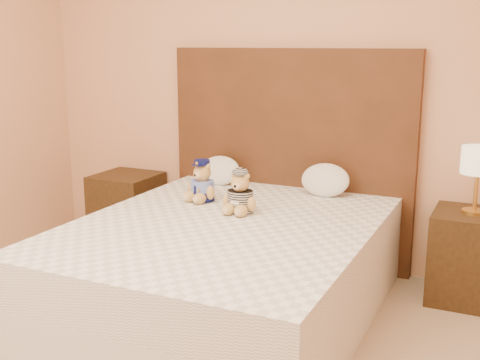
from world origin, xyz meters
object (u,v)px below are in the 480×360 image
at_px(lamp, 478,164).
at_px(teddy_prisoner, 240,192).
at_px(teddy_police, 202,181).
at_px(bed, 225,269).
at_px(nightstand_left, 127,209).
at_px(pillow_right, 325,178).
at_px(nightstand_right, 470,257).
at_px(pillow_left, 220,169).

xyz_separation_m(lamp, teddy_prisoner, (-1.26, -0.58, -0.17)).
distance_m(lamp, teddy_police, 1.66).
height_order(bed, teddy_police, teddy_police).
bearing_deg(nightstand_left, pillow_right, 1.09).
bearing_deg(teddy_police, nightstand_left, 168.00).
distance_m(nightstand_right, pillow_left, 1.75).
distance_m(teddy_police, pillow_left, 0.48).
distance_m(nightstand_right, pillow_right, 1.01).
distance_m(bed, pillow_left, 1.02).
bearing_deg(lamp, pillow_right, 178.15).
height_order(teddy_police, pillow_right, teddy_police).
bearing_deg(pillow_left, teddy_prisoner, -53.77).
bearing_deg(lamp, nightstand_right, 0.00).
bearing_deg(pillow_right, nightstand_right, -1.85).
relative_size(nightstand_right, pillow_right, 1.69).
relative_size(lamp, pillow_right, 1.23).
bearing_deg(teddy_prisoner, lamp, 26.79).
relative_size(nightstand_right, teddy_police, 2.10).
relative_size(bed, nightstand_left, 3.64).
relative_size(nightstand_right, lamp, 1.38).
xyz_separation_m(nightstand_left, nightstand_right, (2.50, 0.00, 0.00)).
xyz_separation_m(nightstand_right, teddy_police, (-1.60, -0.43, 0.41)).
height_order(nightstand_right, teddy_police, teddy_police).
bearing_deg(lamp, teddy_police, -164.88).
bearing_deg(teddy_prisoner, pillow_left, 128.14).
distance_m(teddy_prisoner, pillow_right, 0.70).
height_order(nightstand_right, teddy_prisoner, teddy_prisoner).
bearing_deg(teddy_prisoner, nightstand_right, 26.79).
height_order(nightstand_left, pillow_left, pillow_left).
xyz_separation_m(nightstand_right, teddy_prisoner, (-1.26, -0.58, 0.40)).
distance_m(nightstand_left, pillow_right, 1.62).
xyz_separation_m(teddy_police, pillow_left, (-0.11, 0.46, -0.02)).
relative_size(nightstand_right, teddy_prisoner, 2.18).
bearing_deg(pillow_left, bed, -61.12).
bearing_deg(teddy_police, pillow_right, 48.13).
xyz_separation_m(lamp, teddy_police, (-1.60, -0.43, -0.17)).
bearing_deg(nightstand_left, nightstand_right, 0.00).
bearing_deg(bed, nightstand_right, 32.62).
xyz_separation_m(teddy_police, teddy_prisoner, (0.34, -0.15, -0.01)).
height_order(bed, lamp, lamp).
bearing_deg(teddy_prisoner, bed, -85.92).
relative_size(bed, lamp, 5.00).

